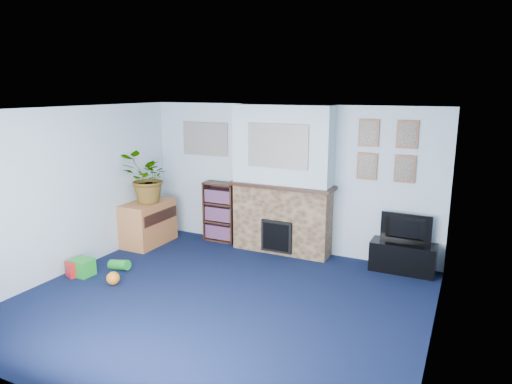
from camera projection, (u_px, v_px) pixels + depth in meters
The scene contains 26 objects.
floor at pixel (220, 302), 5.79m from camera, with size 5.00×4.50×0.01m, color black.
ceiling at pixel (216, 110), 5.26m from camera, with size 5.00×4.50×0.01m, color white.
wall_back at pixel (287, 178), 7.50m from camera, with size 5.00×0.04×2.40m, color #AABECE.
wall_front at pixel (72, 278), 3.55m from camera, with size 5.00×0.04×2.40m, color #AABECE.
wall_left at pixel (68, 191), 6.58m from camera, with size 0.04×4.50×2.40m, color #AABECE.
wall_right at pixel (438, 239), 4.47m from camera, with size 0.04×4.50×2.40m, color #AABECE.
chimney_breast at pixel (282, 181), 7.33m from camera, with size 1.72×0.50×2.40m.
collage_main at pixel (278, 146), 7.01m from camera, with size 1.00×0.03×0.68m, color gray.
collage_left at pixel (205, 139), 8.02m from camera, with size 0.90×0.03×0.58m, color gray.
portrait_tl at pixel (369, 133), 6.76m from camera, with size 0.30×0.03×0.40m, color brown.
portrait_tr at pixel (407, 135), 6.53m from camera, with size 0.30×0.03×0.40m, color brown.
portrait_bl at pixel (367, 166), 6.87m from camera, with size 0.30×0.03×0.40m, color brown.
portrait_br at pixel (405, 169), 6.64m from camera, with size 0.30×0.03×0.40m, color brown.
tv_stand at pixel (403, 257), 6.71m from camera, with size 0.93×0.39×0.44m, color black.
television at pixel (405, 229), 6.63m from camera, with size 0.73×0.10×0.42m, color black.
bookshelf at pixel (221, 213), 8.03m from camera, with size 0.58×0.28×1.05m.
sideboard at pixel (148, 224), 7.90m from camera, with size 0.53×0.96×0.75m, color #B06738.
potted_plant at pixel (146, 178), 7.65m from camera, with size 0.77×0.67×0.86m, color #26661E.
mantel_clock at pixel (282, 180), 7.27m from camera, with size 0.10×0.06×0.14m, color gold.
mantel_candle at pixel (295, 180), 7.18m from camera, with size 0.05×0.05×0.16m, color #B2BFC6.
mantel_teddy at pixel (252, 177), 7.50m from camera, with size 0.12×0.12×0.12m, color gray.
mantel_can at pixel (325, 184), 6.98m from camera, with size 0.06×0.06×0.12m, color red.
green_crate at pixel (82, 266), 6.58m from camera, with size 0.31×0.25×0.25m, color #198C26.
toy_ball at pixel (113, 278), 6.28m from camera, with size 0.18×0.18×0.18m, color orange.
toy_block at pixel (74, 269), 6.56m from camera, with size 0.19×0.19×0.23m, color red.
toy_tube at pixel (119, 265), 6.81m from camera, with size 0.15×0.15×0.33m, color #198C26.
Camera 1 is at (2.73, -4.61, 2.64)m, focal length 32.00 mm.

